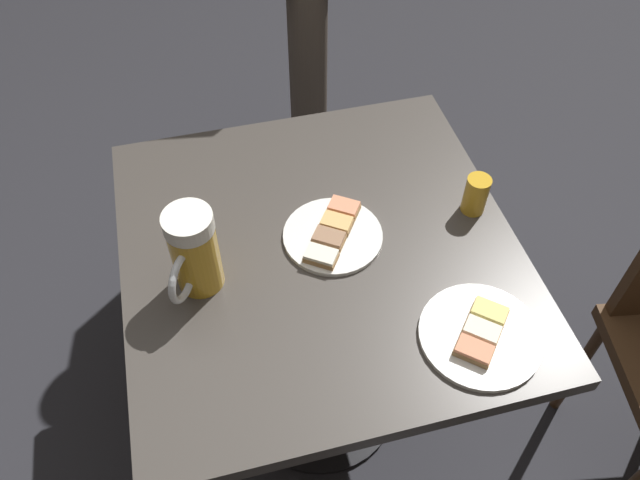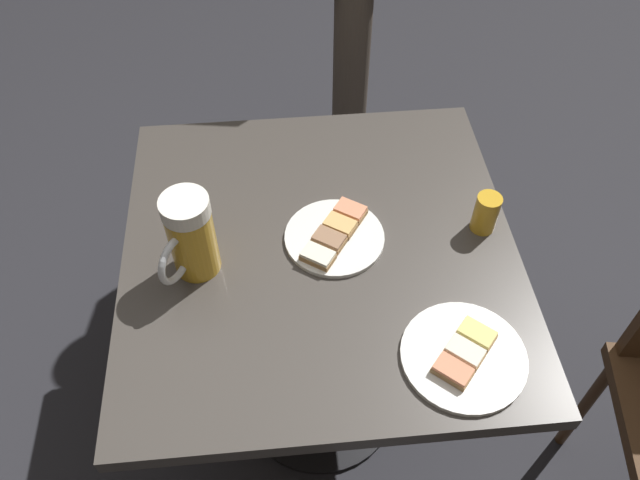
# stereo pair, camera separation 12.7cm
# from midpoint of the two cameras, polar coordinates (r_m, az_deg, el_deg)

# --- Properties ---
(ground_plane) EXTENTS (6.00, 6.00, 0.00)m
(ground_plane) POSITION_cam_midpoint_polar(r_m,az_deg,el_deg) (1.88, -1.99, -14.29)
(ground_plane) COLOR #28282D
(cafe_table) EXTENTS (0.80, 0.83, 0.70)m
(cafe_table) POSITION_cam_midpoint_polar(r_m,az_deg,el_deg) (1.39, -2.61, -4.23)
(cafe_table) COLOR black
(cafe_table) RESTS_ON ground_plane
(plate_near) EXTENTS (0.21, 0.21, 0.03)m
(plate_near) POSITION_cam_midpoint_polar(r_m,az_deg,el_deg) (1.29, -1.64, 0.36)
(plate_near) COLOR white
(plate_near) RESTS_ON cafe_table
(plate_far) EXTENTS (0.23, 0.23, 0.03)m
(plate_far) POSITION_cam_midpoint_polar(r_m,az_deg,el_deg) (1.18, 11.36, -8.58)
(plate_far) COLOR white
(plate_far) RESTS_ON cafe_table
(beer_mug) EXTENTS (0.11, 0.14, 0.19)m
(beer_mug) POSITION_cam_midpoint_polar(r_m,az_deg,el_deg) (1.19, -14.39, -1.29)
(beer_mug) COLOR gold
(beer_mug) RESTS_ON cafe_table
(beer_glass_small) EXTENTS (0.05, 0.05, 0.09)m
(beer_glass_small) POSITION_cam_midpoint_polar(r_m,az_deg,el_deg) (1.35, 11.34, 3.90)
(beer_glass_small) COLOR gold
(beer_glass_small) RESTS_ON cafe_table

